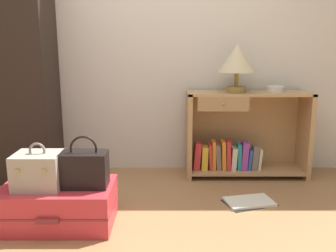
{
  "coord_description": "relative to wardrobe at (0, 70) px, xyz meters",
  "views": [
    {
      "loc": [
        0.18,
        -1.94,
        1.15
      ],
      "look_at": [
        0.17,
        0.83,
        0.55
      ],
      "focal_mm": 39.23,
      "sensor_mm": 36.0,
      "label": 1
    }
  ],
  "objects": [
    {
      "name": "ground_plane",
      "position": [
        1.26,
        -1.2,
        -0.95
      ],
      "size": [
        9.0,
        9.0,
        0.0
      ],
      "primitive_type": "plane",
      "color": "#9E7047"
    },
    {
      "name": "back_wall",
      "position": [
        1.26,
        0.3,
        0.35
      ],
      "size": [
        6.4,
        0.1,
        2.6
      ],
      "primitive_type": "cube",
      "color": "beige",
      "rests_on": "ground_plane"
    },
    {
      "name": "wardrobe",
      "position": [
        0.0,
        0.0,
        0.0
      ],
      "size": [
        0.9,
        0.47,
        1.91
      ],
      "color": "black",
      "rests_on": "ground_plane"
    },
    {
      "name": "bookshelf",
      "position": [
        2.1,
        0.06,
        -0.6
      ],
      "size": [
        1.08,
        0.36,
        0.76
      ],
      "color": "tan",
      "rests_on": "ground_plane"
    },
    {
      "name": "table_lamp",
      "position": [
        2.03,
        0.02,
        0.08
      ],
      "size": [
        0.31,
        0.31,
        0.41
      ],
      "color": "olive",
      "rests_on": "bookshelf"
    },
    {
      "name": "bowl",
      "position": [
        2.39,
        0.08,
        -0.17
      ],
      "size": [
        0.14,
        0.14,
        0.05
      ],
      "primitive_type": "cylinder",
      "color": "silver",
      "rests_on": "bookshelf"
    },
    {
      "name": "suitcase_large",
      "position": [
        0.72,
        -0.9,
        -0.82
      ],
      "size": [
        0.73,
        0.47,
        0.27
      ],
      "color": "#D1333D",
      "rests_on": "ground_plane"
    },
    {
      "name": "train_case",
      "position": [
        0.62,
        -0.93,
        -0.57
      ],
      "size": [
        0.29,
        0.25,
        0.3
      ],
      "color": "#A89E8E",
      "rests_on": "suitcase_large"
    },
    {
      "name": "handbag",
      "position": [
        0.9,
        -0.91,
        -0.57
      ],
      "size": [
        0.29,
        0.18,
        0.34
      ],
      "color": "black",
      "rests_on": "suitcase_large"
    },
    {
      "name": "open_book_on_floor",
      "position": [
        2.05,
        -0.57,
        -0.95
      ],
      "size": [
        0.42,
        0.35,
        0.02
      ],
      "color": "white",
      "rests_on": "ground_plane"
    }
  ]
}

